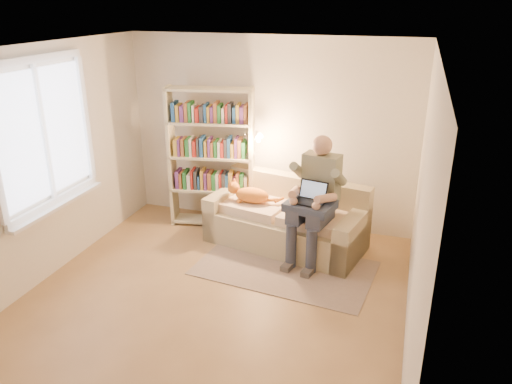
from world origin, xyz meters
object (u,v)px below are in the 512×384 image
(bookshelf, at_px, (211,151))
(cat, at_px, (250,194))
(sofa, at_px, (287,222))
(person, at_px, (316,193))
(laptop, at_px, (314,198))

(bookshelf, bearing_deg, cat, -36.10)
(sofa, height_order, person, person)
(cat, distance_m, laptop, 1.01)
(cat, height_order, laptop, laptop)
(cat, relative_size, bookshelf, 0.35)
(sofa, xyz_separation_m, laptop, (0.42, -0.40, 0.55))
(person, bearing_deg, laptop, -74.45)
(laptop, bearing_deg, bookshelf, 168.35)
(laptop, distance_m, bookshelf, 1.73)
(laptop, bearing_deg, person, 105.55)
(cat, bearing_deg, bookshelf, 166.38)
(person, bearing_deg, bookshelf, 173.18)
(sofa, distance_m, laptop, 0.80)
(person, xyz_separation_m, bookshelf, (-1.56, 0.53, 0.23))
(person, height_order, laptop, person)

